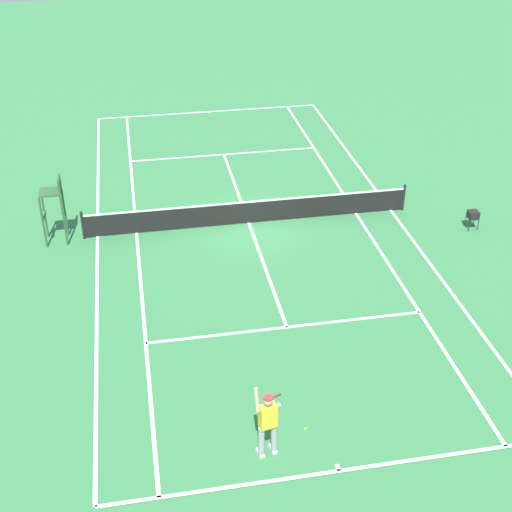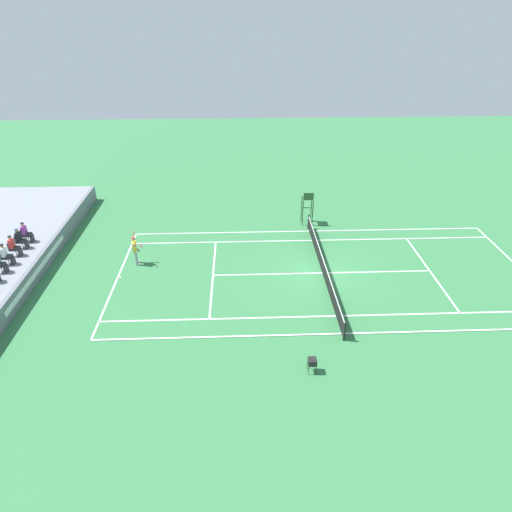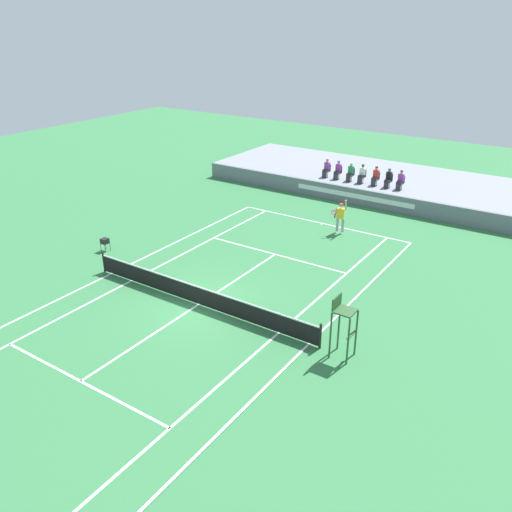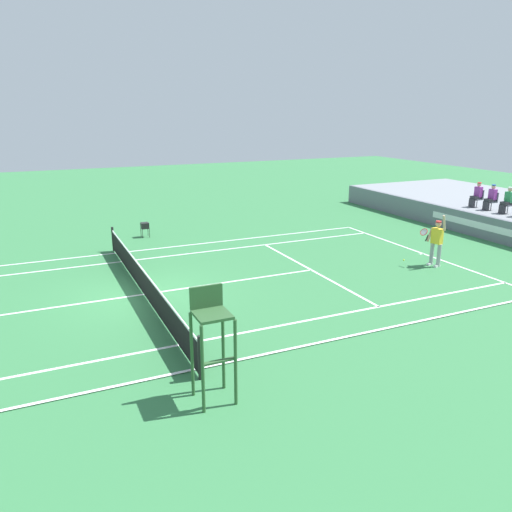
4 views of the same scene
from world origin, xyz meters
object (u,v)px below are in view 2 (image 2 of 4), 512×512
spectator_seated_6 (26,233)px  tennis_ball (144,272)px  spectator_seated_4 (14,246)px  spectator_seated_3 (6,255)px  spectator_seated_5 (20,239)px  ball_hopper (312,361)px  umpire_chair (308,203)px  tennis_player (135,250)px

spectator_seated_6 → tennis_ball: size_ratio=18.60×
spectator_seated_4 → spectator_seated_3: bearing=180.0°
spectator_seated_5 → ball_hopper: bearing=-121.3°
spectator_seated_3 → tennis_ball: 7.47m
spectator_seated_4 → spectator_seated_5: 0.90m
spectator_seated_5 → umpire_chair: bearing=-74.2°
spectator_seated_4 → umpire_chair: size_ratio=0.52×
spectator_seated_5 → spectator_seated_3: bearing=180.0°
spectator_seated_5 → tennis_ball: spectator_seated_5 is taller
spectator_seated_4 → tennis_ball: size_ratio=18.60×
spectator_seated_3 → tennis_ball: size_ratio=18.60×
umpire_chair → ball_hopper: 14.84m
spectator_seated_3 → spectator_seated_6: bearing=0.0°
tennis_ball → spectator_seated_6: bearing=73.5°
spectator_seated_6 → ball_hopper: (-10.50, -15.93, -1.14)m
tennis_ball → spectator_seated_4: bearing=86.6°
spectator_seated_5 → ball_hopper: (-9.68, -15.93, -1.14)m
spectator_seated_4 → spectator_seated_6: size_ratio=1.00×
spectator_seated_5 → tennis_player: bearing=-92.4°
spectator_seated_4 → spectator_seated_6: 1.72m
spectator_seated_3 → ball_hopper: (-7.80, -15.93, -1.14)m
spectator_seated_6 → tennis_player: spectator_seated_6 is taller
spectator_seated_5 → tennis_player: (-0.27, -6.68, -0.72)m
tennis_player → ball_hopper: 13.20m
tennis_player → umpire_chair: umpire_chair is taller
ball_hopper → umpire_chair: bearing=-7.0°
spectator_seated_3 → spectator_seated_4: 0.98m
spectator_seated_3 → umpire_chair: size_ratio=0.52×
spectator_seated_4 → ball_hopper: bearing=-118.9°
spectator_seated_3 → spectator_seated_4: bearing=0.0°
spectator_seated_5 → spectator_seated_4: bearing=180.0°
spectator_seated_5 → tennis_ball: (-1.33, -7.26, -1.68)m
spectator_seated_4 → spectator_seated_5: same height
tennis_player → tennis_ball: 1.54m
spectator_seated_4 → spectator_seated_6: same height
spectator_seated_6 → ball_hopper: 19.11m
spectator_seated_3 → ball_hopper: bearing=-116.1°
spectator_seated_3 → tennis_ball: (0.55, -7.26, -1.68)m
spectator_seated_3 → spectator_seated_6: (2.70, 0.00, 0.00)m
tennis_player → umpire_chair: size_ratio=0.85×
spectator_seated_6 → umpire_chair: size_ratio=0.52×
tennis_player → ball_hopper: tennis_player is taller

